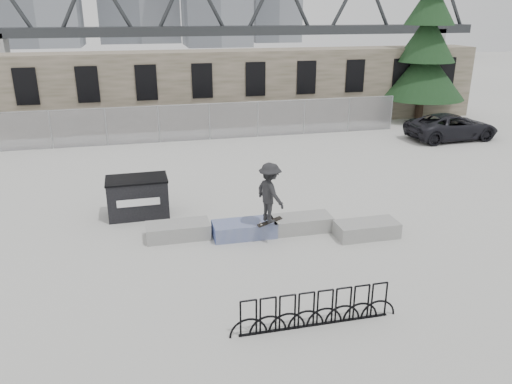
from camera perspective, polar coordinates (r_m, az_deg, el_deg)
ground at (r=16.49m, az=1.09°, el=-4.47°), size 120.00×120.00×0.00m
stone_wall at (r=31.31m, az=-6.43°, el=11.64°), size 36.00×2.58×4.50m
chainlink_fence at (r=27.87m, az=-5.35°, el=8.06°), size 22.06×0.06×2.02m
planter_far_left at (r=16.11m, az=-8.90°, el=-4.31°), size 2.00×0.90×0.49m
planter_center_left at (r=16.02m, az=-1.36°, el=-4.20°), size 2.00×0.90×0.49m
planter_center_right at (r=16.50m, az=5.15°, el=-3.51°), size 2.00×0.90×0.49m
planter_offset at (r=16.40m, az=12.54°, el=-4.11°), size 2.00×0.90×0.49m
dumpster at (r=17.94m, az=-13.35°, el=-0.52°), size 2.12×1.32×1.38m
bike_rack at (r=11.79m, az=6.83°, el=-13.16°), size 4.04×0.07×0.90m
spruce_tree at (r=34.45m, az=18.89°, el=15.42°), size 5.35×5.35×11.50m
truss_bridge at (r=70.89m, az=-2.25°, el=18.06°), size 70.00×3.00×9.80m
suv at (r=29.95m, az=21.47°, el=6.97°), size 5.22×2.60×1.42m
skateboarder at (r=15.19m, az=1.61°, el=-0.08°), size 1.08×1.38×2.01m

